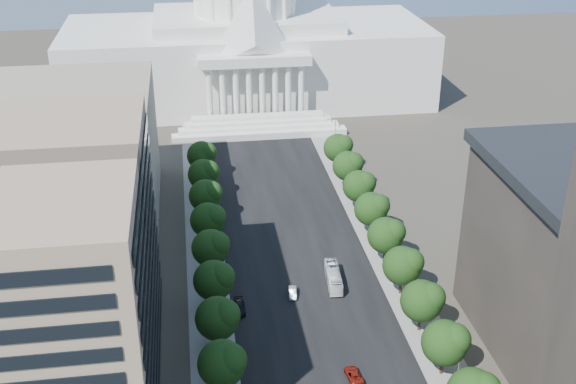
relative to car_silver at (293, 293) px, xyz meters
name	(u,v)px	position (x,y,z in m)	size (l,w,h in m)	color
road_asphalt	(287,226)	(2.89, 28.00, -0.68)	(30.00, 260.00, 0.01)	black
sidewalk_left	(203,232)	(-16.11, 28.00, -0.68)	(8.00, 260.00, 0.02)	gray
sidewalk_right	(368,221)	(21.89, 28.00, -0.68)	(8.00, 260.00, 0.02)	gray
capitol	(246,40)	(2.89, 122.89, 19.33)	(120.00, 56.00, 73.00)	white
office_block_left	(14,282)	(-45.11, -20.00, 19.32)	(40.00, 52.00, 40.00)	gray
office_block_left_far	(68,161)	(-45.11, 38.00, 14.32)	(38.00, 52.00, 30.00)	gray
tree_l_c	(224,363)	(-14.78, -26.20, 5.77)	(7.79, 7.60, 9.97)	#33261C
tree_l_d	(219,317)	(-14.78, -14.20, 5.77)	(7.79, 7.60, 9.97)	#33261C
tree_l_e	(215,279)	(-14.78, -2.20, 5.77)	(7.79, 7.60, 9.97)	#33261C
tree_l_f	(212,247)	(-14.78, 9.80, 5.77)	(7.79, 7.60, 9.97)	#33261C
tree_l_g	(209,219)	(-14.78, 21.80, 5.77)	(7.79, 7.60, 9.97)	#33261C
tree_l_h	(207,195)	(-14.78, 33.80, 5.77)	(7.79, 7.60, 9.97)	#33261C
tree_l_i	(205,174)	(-14.78, 45.80, 5.77)	(7.79, 7.60, 9.97)	#33261C
tree_l_j	(203,155)	(-14.78, 57.80, 5.77)	(7.79, 7.60, 9.97)	#33261C
tree_r_c	(447,342)	(21.22, -26.20, 5.77)	(7.79, 7.60, 9.97)	#33261C
tree_r_d	(424,300)	(21.22, -14.20, 5.77)	(7.79, 7.60, 9.97)	#33261C
tree_r_e	(404,265)	(21.22, -2.20, 5.77)	(7.79, 7.60, 9.97)	#33261C
tree_r_f	(387,234)	(21.22, 9.80, 5.77)	(7.79, 7.60, 9.97)	#33261C
tree_r_g	(373,208)	(21.22, 21.80, 5.77)	(7.79, 7.60, 9.97)	#33261C
tree_r_h	(360,185)	(21.22, 33.80, 5.77)	(7.79, 7.60, 9.97)	#33261C
tree_r_i	(349,165)	(21.22, 45.80, 5.77)	(7.79, 7.60, 9.97)	#33261C
tree_r_j	(339,147)	(21.22, 57.80, 5.77)	(7.79, 7.60, 9.97)	#33261C
streetlight_b	(458,347)	(22.79, -27.00, 5.14)	(2.61, 0.44, 9.00)	gray
streetlight_c	(412,266)	(22.79, -2.00, 5.14)	(2.61, 0.44, 9.00)	gray
streetlight_d	(378,208)	(22.79, 23.00, 5.14)	(2.61, 0.44, 9.00)	gray
streetlight_e	(353,164)	(22.79, 48.00, 5.14)	(2.61, 0.44, 9.00)	gray
streetlight_f	(333,129)	(22.79, 73.00, 5.14)	(2.61, 0.44, 9.00)	gray
car_silver	(293,293)	(0.00, 0.00, 0.00)	(1.44, 4.13, 1.36)	#B2B6BB
car_red	(354,375)	(6.28, -25.16, -0.01)	(2.22, 4.81, 1.34)	maroon
car_dark_b	(239,307)	(-10.61, -3.59, 0.08)	(2.14, 5.27, 1.53)	black
city_bus	(333,277)	(8.65, 3.11, 0.83)	(2.54, 10.86, 3.02)	white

